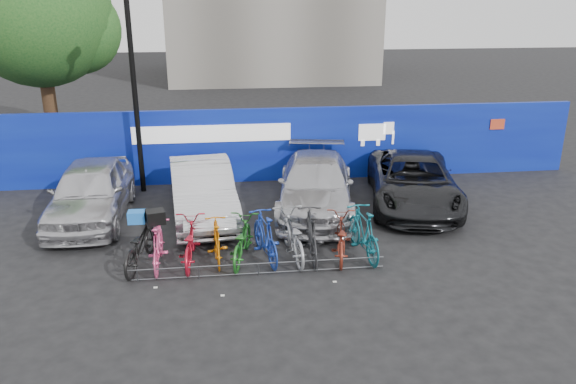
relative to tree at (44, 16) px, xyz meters
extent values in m
plane|color=black|center=(6.77, -10.06, -5.07)|extent=(100.00, 100.00, 0.00)
cube|color=#0A158D|center=(6.77, -4.06, -3.87)|extent=(22.00, 0.15, 2.40)
cube|color=white|center=(5.77, -4.16, -3.42)|extent=(5.00, 0.02, 0.55)
cube|color=white|center=(10.97, -4.16, -3.52)|extent=(1.20, 0.02, 0.90)
cube|color=#CA4123|center=(15.27, -4.16, -3.37)|extent=(0.50, 0.02, 0.35)
cylinder|color=#382314|center=(-0.23, -0.06, -3.07)|extent=(0.50, 0.50, 4.00)
sphere|color=#164719|center=(-0.23, -0.06, 0.13)|extent=(5.20, 5.20, 5.20)
sphere|color=#164719|center=(0.97, 0.24, -0.47)|extent=(3.20, 3.20, 3.20)
cylinder|color=black|center=(3.57, -4.66, -2.07)|extent=(0.16, 0.16, 6.00)
cylinder|color=#595B60|center=(6.77, -10.66, -4.79)|extent=(5.60, 0.03, 0.03)
cylinder|color=#595B60|center=(6.77, -10.66, -5.02)|extent=(5.60, 0.03, 0.03)
cylinder|color=#595B60|center=(4.17, -10.66, -4.93)|extent=(0.03, 0.03, 0.28)
cylinder|color=#595B60|center=(5.47, -10.66, -4.93)|extent=(0.03, 0.03, 0.28)
cylinder|color=#595B60|center=(6.77, -10.66, -4.93)|extent=(0.03, 0.03, 0.28)
cylinder|color=#595B60|center=(8.07, -10.66, -4.93)|extent=(0.03, 0.03, 0.28)
cylinder|color=#595B60|center=(9.37, -10.66, -4.93)|extent=(0.03, 0.03, 0.28)
imported|color=silver|center=(2.50, -6.87, -4.27)|extent=(1.89, 4.68, 1.59)
imported|color=silver|center=(5.49, -7.05, -4.31)|extent=(2.10, 4.77, 1.52)
imported|color=#B9B9BE|center=(8.66, -6.87, -4.33)|extent=(2.94, 5.39, 1.48)
imported|color=black|center=(11.52, -6.82, -4.35)|extent=(3.39, 5.54, 1.44)
imported|color=black|center=(4.15, -9.88, -4.54)|extent=(1.08, 2.12, 1.06)
imported|color=#F24E8A|center=(4.57, -9.96, -4.54)|extent=(0.51, 1.77, 1.06)
imported|color=#AC1125|center=(5.26, -9.85, -4.56)|extent=(0.76, 1.96, 1.01)
imported|color=orange|center=(5.88, -9.84, -4.57)|extent=(0.56, 1.69, 1.00)
imported|color=#1E691E|center=(6.44, -9.88, -4.57)|extent=(1.06, 1.98, 0.99)
imported|color=#1A39A6|center=(6.99, -9.87, -4.50)|extent=(0.91, 1.97, 1.14)
imported|color=#929599|center=(7.62, -9.85, -4.53)|extent=(0.92, 2.10, 1.07)
imported|color=#28282A|center=(8.05, -9.90, -4.49)|extent=(0.62, 1.95, 1.16)
imported|color=maroon|center=(8.73, -9.98, -4.57)|extent=(1.02, 2.00, 1.00)
imported|color=#116474|center=(9.28, -9.96, -4.48)|extent=(0.78, 2.02, 1.19)
cube|color=blue|center=(4.15, -9.88, -3.88)|extent=(0.37, 0.29, 0.27)
cube|color=black|center=(4.57, -9.96, -3.86)|extent=(0.47, 0.44, 0.29)
camera|label=1|loc=(6.11, -21.66, 0.79)|focal=35.00mm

